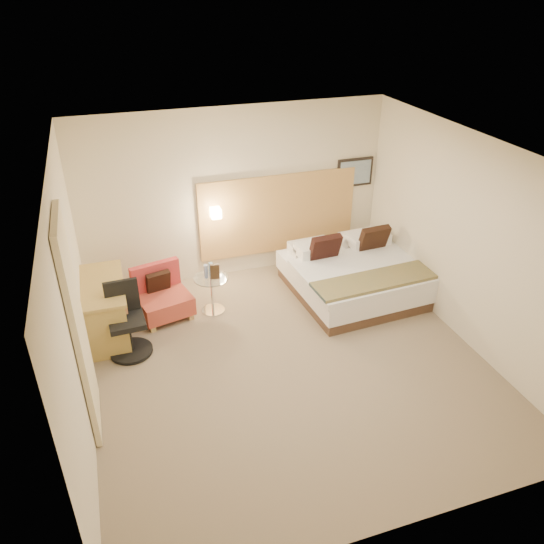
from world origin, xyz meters
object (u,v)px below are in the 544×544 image
object	(u,v)px
lounge_chair	(162,297)
side_table	(212,292)
desk	(105,294)
desk_chair	(127,325)
bed	(356,274)

from	to	relation	value
lounge_chair	side_table	world-z (taller)	lounge_chair
lounge_chair	side_table	distance (m)	0.71
desk	desk_chair	world-z (taller)	desk_chair
lounge_chair	desk	xyz separation A→B (m)	(-0.76, -0.22, 0.32)
bed	desk_chair	bearing A→B (deg)	-173.05
side_table	bed	bearing A→B (deg)	-4.44
desk	desk_chair	xyz separation A→B (m)	(0.22, -0.50, -0.22)
side_table	desk	xyz separation A→B (m)	(-1.46, -0.09, 0.31)
desk	bed	bearing A→B (deg)	-1.25
side_table	desk	size ratio (longest dim) A/B	0.47
side_table	desk	bearing A→B (deg)	-176.40
desk_chair	side_table	bearing A→B (deg)	25.56
lounge_chair	desk_chair	world-z (taller)	desk_chair
lounge_chair	desk	world-z (taller)	desk
lounge_chair	desk_chair	distance (m)	0.90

